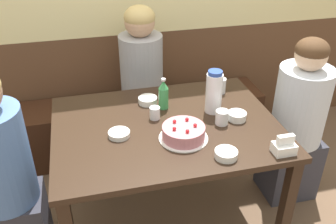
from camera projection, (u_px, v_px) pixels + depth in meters
The scene contains 17 objects.
ground_plane at pixel (167, 217), 2.49m from camera, with size 12.00×12.00×0.00m, color brown.
bench_seat at pixel (143, 123), 3.07m from camera, with size 1.95×0.38×0.45m.
dining_table at pixel (166, 137), 2.16m from camera, with size 1.26×0.95×0.74m.
birthday_cake at pixel (183, 133), 1.98m from camera, with size 0.26×0.26×0.10m.
water_pitcher at pixel (214, 92), 2.17m from camera, with size 0.10×0.10×0.26m.
soju_bottle at pixel (163, 94), 2.23m from camera, with size 0.06×0.06×0.20m.
napkin_holder at pixel (284, 147), 1.87m from camera, with size 0.11×0.08×0.11m.
bowl_soup_white at pixel (226, 154), 1.85m from camera, with size 0.12×0.12×0.04m.
bowl_rice_small at pixel (119, 134), 2.01m from camera, with size 0.12×0.12×0.03m.
bowl_side_dish at pixel (237, 116), 2.15m from camera, with size 0.11×0.11×0.04m.
bowl_sauce_shallow at pixel (148, 100), 2.32m from camera, with size 0.12×0.12×0.04m.
glass_water_tall at pixel (155, 113), 2.15m from camera, with size 0.06×0.06×0.07m.
glass_tumbler_short at pixel (222, 117), 2.10m from camera, with size 0.07×0.07×0.08m.
glass_shot_small at pixel (220, 86), 2.42m from camera, with size 0.07×0.07×0.10m.
person_teal_shirt at pixel (142, 90), 2.80m from camera, with size 0.31×0.34×1.22m.
person_pale_blue_shirt at pixel (3, 179), 1.94m from camera, with size 0.34×0.33×1.20m.
person_grey_tee at pixel (296, 125), 2.44m from camera, with size 0.34×0.33×1.15m.
Camera 1 is at (-0.42, -1.73, 1.88)m, focal length 40.00 mm.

